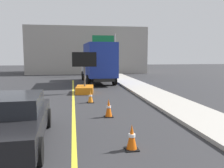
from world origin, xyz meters
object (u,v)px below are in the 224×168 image
(traffic_cone_far_lane, at_px, (109,108))
(pickup_car, at_px, (10,120))
(box_truck, at_px, (98,62))
(arrow_board_trailer, at_px, (85,86))
(traffic_cone_mid_lane, at_px, (132,137))
(highway_guide_sign, at_px, (108,47))
(traffic_cone_curbside, at_px, (90,97))

(traffic_cone_far_lane, bearing_deg, pickup_car, -142.35)
(box_truck, bearing_deg, arrow_board_trailer, -105.14)
(box_truck, distance_m, pickup_car, 14.85)
(box_truck, bearing_deg, traffic_cone_far_lane, -93.98)
(pickup_car, distance_m, traffic_cone_mid_lane, 3.45)
(highway_guide_sign, relative_size, traffic_cone_mid_lane, 7.18)
(pickup_car, relative_size, highway_guide_sign, 0.90)
(arrow_board_trailer, relative_size, highway_guide_sign, 0.54)
(highway_guide_sign, bearing_deg, traffic_cone_far_lane, -98.49)
(traffic_cone_mid_lane, bearing_deg, pickup_car, 163.66)
(traffic_cone_curbside, bearing_deg, box_truck, 81.29)
(traffic_cone_curbside, bearing_deg, traffic_cone_mid_lane, -84.47)
(highway_guide_sign, relative_size, traffic_cone_far_lane, 6.71)
(box_truck, bearing_deg, highway_guide_sign, 74.28)
(arrow_board_trailer, height_order, traffic_cone_curbside, arrow_board_trailer)
(box_truck, xyz_separation_m, pickup_car, (-4.01, -14.25, -1.18))
(box_truck, relative_size, traffic_cone_curbside, 10.45)
(traffic_cone_mid_lane, height_order, traffic_cone_far_lane, traffic_cone_far_lane)
(arrow_board_trailer, bearing_deg, traffic_cone_mid_lane, -85.54)
(arrow_board_trailer, distance_m, traffic_cone_mid_lane, 9.79)
(traffic_cone_curbside, bearing_deg, highway_guide_sign, 78.11)
(traffic_cone_mid_lane, distance_m, traffic_cone_curbside, 6.49)
(traffic_cone_mid_lane, relative_size, traffic_cone_far_lane, 0.93)
(arrow_board_trailer, xyz_separation_m, traffic_cone_curbside, (0.14, -3.30, -0.15))
(box_truck, height_order, highway_guide_sign, highway_guide_sign)
(box_truck, bearing_deg, traffic_cone_curbside, -98.71)
(arrow_board_trailer, xyz_separation_m, traffic_cone_mid_lane, (0.76, -9.76, -0.14))
(traffic_cone_far_lane, bearing_deg, highway_guide_sign, 81.51)
(box_truck, bearing_deg, pickup_car, -105.72)
(traffic_cone_mid_lane, xyz_separation_m, traffic_cone_curbside, (-0.63, 6.46, -0.01))
(arrow_board_trailer, bearing_deg, pickup_car, -106.08)
(highway_guide_sign, height_order, traffic_cone_mid_lane, highway_guide_sign)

